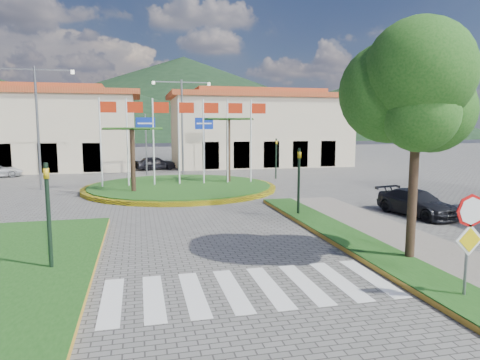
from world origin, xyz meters
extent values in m
cube|color=#1B4A15|center=(4.80, 2.00, 0.09)|extent=(1.60, 28.00, 0.18)
cube|color=silver|center=(0.00, 4.00, 0.01)|extent=(8.00, 3.00, 0.01)
cylinder|color=yellow|center=(0.00, 22.00, 0.12)|extent=(12.70, 12.70, 0.24)
cylinder|color=#1B4A15|center=(0.00, 22.00, 0.15)|extent=(12.00, 12.00, 0.30)
cylinder|color=black|center=(-3.00, 20.00, 2.02)|extent=(0.28, 0.28, 4.05)
cylinder|color=black|center=(3.50, 23.00, 2.34)|extent=(0.28, 0.28, 4.68)
cylinder|color=silver|center=(-5.00, 22.50, 3.00)|extent=(0.10, 0.10, 6.00)
cube|color=#B3230B|center=(-4.45, 22.50, 5.40)|extent=(1.00, 0.03, 0.70)
cylinder|color=silver|center=(-3.33, 22.50, 3.00)|extent=(0.10, 0.10, 6.00)
cube|color=#B3230B|center=(-2.78, 22.50, 5.40)|extent=(1.00, 0.03, 0.70)
cylinder|color=silver|center=(-1.67, 22.50, 3.00)|extent=(0.10, 0.10, 6.00)
cube|color=#B3230B|center=(-1.12, 22.50, 5.40)|extent=(1.00, 0.03, 0.70)
cylinder|color=silver|center=(0.00, 22.50, 3.00)|extent=(0.10, 0.10, 6.00)
cube|color=#B3230B|center=(0.55, 22.50, 5.40)|extent=(1.00, 0.03, 0.70)
cylinder|color=silver|center=(1.67, 22.50, 3.00)|extent=(0.10, 0.10, 6.00)
cube|color=#B3230B|center=(2.22, 22.50, 5.40)|extent=(1.00, 0.03, 0.70)
cylinder|color=silver|center=(3.33, 22.50, 3.00)|extent=(0.10, 0.10, 6.00)
cube|color=#B3230B|center=(3.88, 22.50, 5.40)|extent=(1.00, 0.03, 0.70)
cylinder|color=silver|center=(5.00, 22.50, 3.00)|extent=(0.10, 0.10, 6.00)
cube|color=#B3230B|center=(5.55, 22.50, 5.40)|extent=(1.00, 0.03, 0.70)
cylinder|color=slate|center=(4.90, 2.00, 1.25)|extent=(0.07, 0.07, 2.50)
cylinder|color=red|center=(4.90, 1.95, 2.25)|extent=(0.80, 0.03, 0.80)
cube|color=yellow|center=(4.90, 1.94, 1.55)|extent=(0.78, 0.03, 0.78)
cylinder|color=black|center=(5.50, 5.00, 2.20)|extent=(0.28, 0.28, 4.40)
ellipsoid|color=#174A13|center=(5.50, 5.00, 5.20)|extent=(3.60, 3.60, 3.20)
cylinder|color=black|center=(-5.20, 6.50, 1.60)|extent=(0.12, 0.12, 3.20)
imported|color=gold|center=(-5.20, 6.50, 2.60)|extent=(0.15, 0.18, 0.90)
cylinder|color=black|center=(4.50, 12.00, 1.60)|extent=(0.12, 0.12, 3.20)
imported|color=gold|center=(4.50, 12.00, 2.60)|extent=(0.15, 0.18, 0.90)
cylinder|color=black|center=(8.00, 26.00, 1.60)|extent=(0.12, 0.12, 3.20)
imported|color=gold|center=(8.00, 26.00, 2.60)|extent=(0.18, 0.15, 0.90)
cylinder|color=slate|center=(-2.00, 31.00, 2.60)|extent=(0.12, 0.12, 5.20)
cube|color=#0F2BA4|center=(-2.00, 30.94, 4.40)|extent=(1.60, 0.05, 1.00)
cylinder|color=slate|center=(3.00, 31.00, 2.60)|extent=(0.12, 0.12, 5.20)
cube|color=#0F2BA4|center=(3.00, 30.94, 4.40)|extent=(1.60, 0.05, 1.00)
cylinder|color=slate|center=(1.00, 30.00, 4.00)|extent=(0.16, 0.16, 8.00)
cube|color=slate|center=(-0.20, 30.00, 7.80)|extent=(2.40, 0.08, 0.08)
cube|color=slate|center=(2.20, 30.00, 7.80)|extent=(2.40, 0.08, 0.08)
cylinder|color=slate|center=(-9.00, 24.00, 4.00)|extent=(0.16, 0.16, 8.00)
cube|color=slate|center=(-10.20, 24.00, 7.80)|extent=(2.40, 0.08, 0.08)
cube|color=slate|center=(-7.80, 24.00, 7.80)|extent=(2.40, 0.08, 0.08)
cube|color=beige|center=(-14.00, 38.00, 3.50)|extent=(22.00, 9.00, 7.00)
cube|color=#AB4421|center=(-14.00, 38.00, 7.25)|extent=(23.32, 9.54, 0.50)
cube|color=#AB4421|center=(-14.00, 38.00, 7.75)|extent=(16.50, 4.95, 0.60)
cube|color=beige|center=(10.00, 38.00, 3.50)|extent=(18.00, 9.00, 7.00)
cube|color=#AB4421|center=(10.00, 38.00, 7.25)|extent=(19.08, 9.54, 0.50)
cube|color=#AB4421|center=(10.00, 38.00, 7.75)|extent=(13.50, 4.95, 0.60)
cone|color=black|center=(15.00, 160.00, 15.00)|extent=(180.00, 180.00, 30.00)
cone|color=black|center=(70.00, 135.00, 9.00)|extent=(120.00, 120.00, 18.00)
cone|color=black|center=(-10.00, 130.00, 8.00)|extent=(110.00, 110.00, 16.00)
imported|color=black|center=(-1.11, 35.22, 0.65)|extent=(4.10, 2.49, 1.30)
imported|color=black|center=(3.76, 35.12, 0.56)|extent=(3.58, 2.36, 1.12)
imported|color=black|center=(10.05, 11.00, 0.61)|extent=(2.42, 4.42, 1.21)
camera|label=1|loc=(-2.66, -6.37, 4.24)|focal=32.00mm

